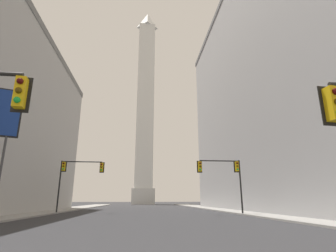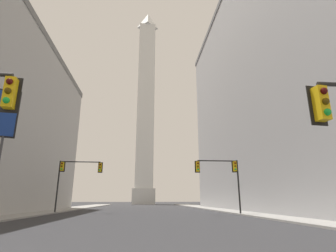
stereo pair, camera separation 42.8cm
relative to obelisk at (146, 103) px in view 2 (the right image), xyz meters
The scene contains 6 objects.
sidewalk_left 71.57m from the obelisk, 102.11° to the right, with size 5.00×112.03×0.15m, color gray.
sidewalk_right 71.57m from the obelisk, 77.89° to the right, with size 5.00×112.03×0.15m, color gray.
building_right 68.62m from the obelisk, 65.06° to the right, with size 29.33×57.77×37.46m.
obelisk is the anchor object (origin of this frame).
traffic_light_mid_right 73.64m from the obelisk, 82.23° to the right, with size 5.06×0.50×5.93m.
traffic_light_mid_left 69.09m from the obelisk, 98.28° to the right, with size 5.45×0.50×6.31m.
Camera 2 is at (0.03, -0.95, 1.59)m, focal length 28.00 mm.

